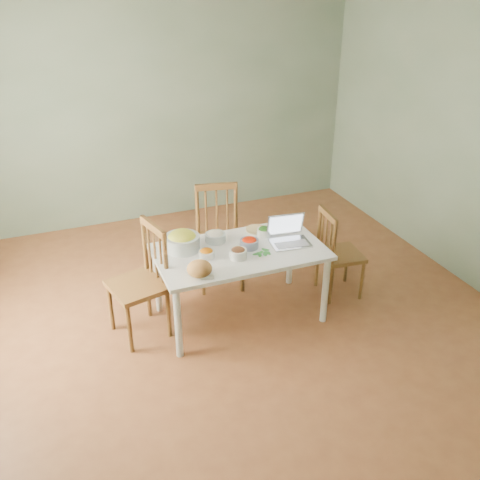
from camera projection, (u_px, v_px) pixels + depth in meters
name	position (u px, v px, depth m)	size (l,w,h in m)	color
floor	(231.00, 316.00, 5.06)	(5.00, 5.00, 0.00)	brown
ceiling	(228.00, 5.00, 3.82)	(5.00, 5.00, 0.00)	white
wall_back	(158.00, 113.00, 6.50)	(5.00, 0.00, 2.70)	gray
wall_front	(425.00, 375.00, 2.37)	(5.00, 0.00, 2.70)	gray
wall_right	(469.00, 149.00, 5.24)	(0.00, 5.00, 2.70)	gray
dining_table	(240.00, 284.00, 4.92)	(1.50, 0.84, 0.70)	white
chair_far	(220.00, 239.00, 5.35)	(0.46, 0.43, 1.03)	#442510
chair_left	(137.00, 284.00, 4.60)	(0.46, 0.44, 1.04)	#442510
chair_right	(341.00, 252.00, 5.23)	(0.40, 0.38, 0.91)	#442510
bread_boule	(199.00, 269.00, 4.33)	(0.21, 0.21, 0.13)	#A96936
butter_stick	(207.00, 277.00, 4.32)	(0.11, 0.03, 0.03)	silver
bowl_squash	(182.00, 240.00, 4.72)	(0.31, 0.31, 0.18)	yellow
bowl_carrot	(206.00, 253.00, 4.62)	(0.14, 0.14, 0.08)	#C76302
bowl_onion	(215.00, 236.00, 4.88)	(0.19, 0.19, 0.10)	silver
bowl_mushroom	(238.00, 253.00, 4.61)	(0.15, 0.15, 0.10)	#461910
bowl_redpep	(249.00, 243.00, 4.78)	(0.16, 0.16, 0.10)	#C31E00
bowl_broccoli	(264.00, 231.00, 4.99)	(0.14, 0.14, 0.09)	#163817
flatbread	(256.00, 229.00, 5.10)	(0.19, 0.19, 0.02)	#DBB886
basil_bunch	(261.00, 252.00, 4.70)	(0.19, 0.19, 0.02)	#25622B
laptop	(291.00, 232.00, 4.80)	(0.35, 0.30, 0.24)	silver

